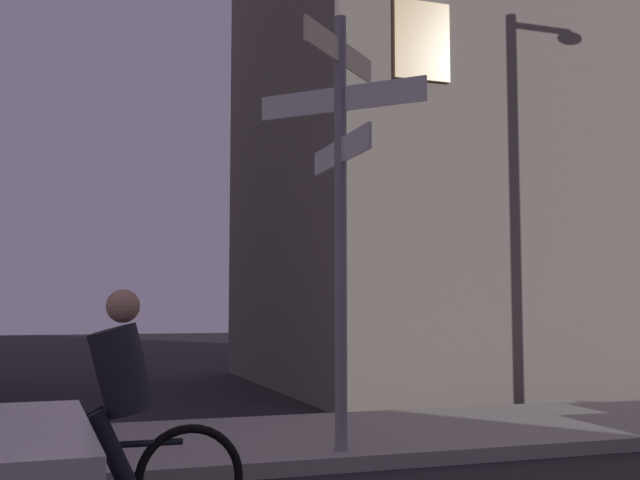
# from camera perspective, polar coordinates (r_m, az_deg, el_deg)

# --- Properties ---
(sidewalk_kerb) EXTENTS (40.00, 2.78, 0.14)m
(sidewalk_kerb) POSITION_cam_1_polar(r_m,az_deg,el_deg) (8.99, 6.33, -13.97)
(sidewalk_kerb) COLOR #9E9991
(sidewalk_kerb) RESTS_ON ground_plane
(signpost) EXTENTS (1.27, 1.52, 4.20)m
(signpost) POSITION_cam_1_polar(r_m,az_deg,el_deg) (7.53, 1.52, 4.30)
(signpost) COLOR gray
(signpost) RESTS_ON sidewalk_kerb
(cyclist) EXTENTS (1.82, 0.32, 1.61)m
(cyclist) POSITION_cam_1_polar(r_m,az_deg,el_deg) (5.29, -14.98, -12.88)
(cyclist) COLOR black
(cyclist) RESTS_ON ground_plane
(building_right_block) EXTENTS (10.96, 7.22, 13.29)m
(building_right_block) POSITION_cam_1_polar(r_m,az_deg,el_deg) (17.31, 14.62, 12.62)
(building_right_block) COLOR slate
(building_right_block) RESTS_ON ground_plane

